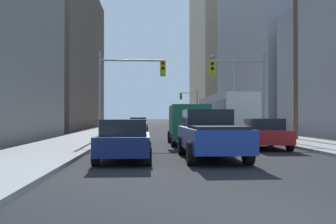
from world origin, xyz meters
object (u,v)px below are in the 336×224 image
Objects in this scene: sedan_red at (263,133)px; sedan_maroon at (183,122)px; traffic_signal_near_left at (129,80)px; cargo_van_green at (188,122)px; sedan_grey at (139,125)px; city_bus at (224,113)px; traffic_signal_near_right at (240,81)px; sedan_beige at (198,124)px; traffic_signal_far_right at (190,102)px; pickup_truck_blue at (210,134)px; sedan_navy at (125,140)px.

sedan_maroon is (-0.20, 40.46, 0.00)m from sedan_red.
traffic_signal_near_left is at bearing -101.49° from sedan_maroon.
cargo_van_green is 1.24× the size of sedan_grey.
city_bus is 2.74× the size of sedan_maroon.
traffic_signal_near_right is at bearing -0.00° from traffic_signal_near_left.
traffic_signal_near_left is at bearing -113.12° from sedan_beige.
traffic_signal_near_left is 1.00× the size of traffic_signal_far_right.
pickup_truck_blue is 11.92m from traffic_signal_near_left.
pickup_truck_blue is 0.90× the size of traffic_signal_far_right.
city_bus is at bearing -84.12° from sedan_beige.
sedan_beige is (3.29, 27.17, -0.16)m from pickup_truck_blue.
sedan_red is (3.41, 4.27, -0.16)m from pickup_truck_blue.
city_bus is at bearing 67.74° from sedan_navy.
sedan_navy is 45.76m from sedan_maroon.
city_bus is 2.13× the size of pickup_truck_blue.
cargo_van_green is 1.24× the size of sedan_red.
pickup_truck_blue is 12.00m from traffic_signal_near_right.
pickup_truck_blue is 0.90× the size of traffic_signal_near_right.
city_bus is 1.93× the size of traffic_signal_near_right.
sedan_navy is at bearing -143.99° from sedan_red.
sedan_navy and sedan_maroon have the same top height.
sedan_red is 0.71× the size of traffic_signal_near_right.
city_bus reaches higher than cargo_van_green.
sedan_beige is at bearing 22.46° from sedan_grey.
pickup_truck_blue reaches higher than sedan_red.
sedan_grey is 0.71× the size of traffic_signal_far_right.
traffic_signal_near_left reaches higher than sedan_maroon.
sedan_beige is 0.70× the size of traffic_signal_far_right.
traffic_signal_near_right is (0.71, -33.83, 3.28)m from sedan_maroon.
sedan_navy is 46.49m from traffic_signal_far_right.
sedan_red is (6.66, 4.84, 0.00)m from sedan_navy.
traffic_signal_near_left is (-0.32, -13.53, 3.31)m from sedan_grey.
traffic_signal_far_right is at bearing 88.65° from sedan_red.
city_bus reaches higher than pickup_truck_blue.
sedan_grey and sedan_beige have the same top height.
sedan_maroon is (-1.04, 26.97, -1.16)m from city_bus.
city_bus is 1.93× the size of traffic_signal_far_right.
pickup_truck_blue is at bearing -103.49° from city_bus.
cargo_van_green is at bearing -95.02° from sedan_maroon.
sedan_beige is 17.56m from sedan_maroon.
cargo_van_green reaches higher than sedan_red.
sedan_navy is 1.00× the size of sedan_beige.
sedan_navy is 0.99× the size of sedan_red.
cargo_van_green is 8.54m from sedan_navy.
traffic_signal_near_left reaches higher than sedan_beige.
traffic_signal_near_left reaches higher than city_bus.
sedan_grey is at bearing 88.66° from traffic_signal_near_left.
sedan_maroon is 34.00m from traffic_signal_near_right.
sedan_beige is (-0.12, 22.90, 0.00)m from sedan_red.
pickup_truck_blue is 1.29× the size of sedan_navy.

